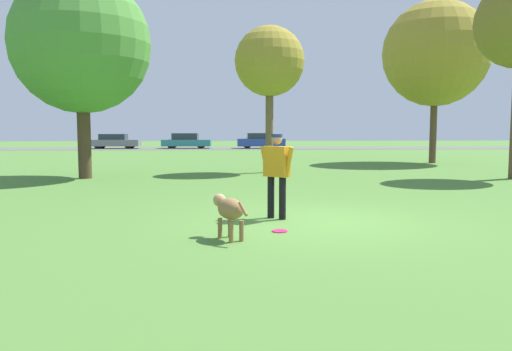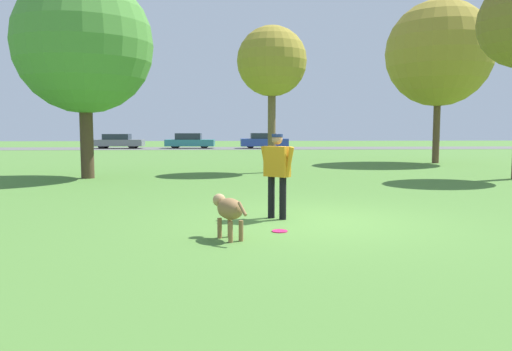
# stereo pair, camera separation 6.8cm
# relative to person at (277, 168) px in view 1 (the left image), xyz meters

# --- Properties ---
(ground_plane) EXTENTS (120.00, 120.00, 0.00)m
(ground_plane) POSITION_rel_person_xyz_m (0.71, -0.34, -0.95)
(ground_plane) COLOR #4C7A33
(far_road_strip) EXTENTS (120.00, 6.00, 0.01)m
(far_road_strip) POSITION_rel_person_xyz_m (0.71, 33.63, -0.94)
(far_road_strip) COLOR #5B5B59
(far_road_strip) RESTS_ON ground_plane
(person) EXTENTS (0.62, 0.55, 1.59)m
(person) POSITION_rel_person_xyz_m (0.00, 0.00, 0.00)
(person) COLOR black
(person) RESTS_ON ground_plane
(dog) EXTENTS (0.59, 0.89, 0.67)m
(dog) POSITION_rel_person_xyz_m (-0.91, -1.69, -0.49)
(dog) COLOR olive
(dog) RESTS_ON ground_plane
(frisbee) EXTENTS (0.26, 0.26, 0.02)m
(frisbee) POSITION_rel_person_xyz_m (-0.07, -1.19, -0.94)
(frisbee) COLOR #E52366
(frisbee) RESTS_ON ground_plane
(tree_far_right) EXTENTS (5.09, 5.09, 7.86)m
(tree_far_right) POSITION_rel_person_xyz_m (9.29, 14.75, 4.36)
(tree_far_right) COLOR brown
(tree_far_right) RESTS_ON ground_plane
(tree_mid_center) EXTENTS (2.65, 2.65, 5.56)m
(tree_mid_center) POSITION_rel_person_xyz_m (0.76, 9.90, 3.25)
(tree_mid_center) COLOR brown
(tree_mid_center) RESTS_ON ground_plane
(tree_near_left) EXTENTS (4.60, 4.60, 6.80)m
(tree_near_left) POSITION_rel_person_xyz_m (-5.71, 8.03, 3.53)
(tree_near_left) COLOR #4C3826
(tree_near_left) RESTS_ON ground_plane
(parked_car_grey) EXTENTS (4.20, 1.75, 1.24)m
(parked_car_grey) POSITION_rel_person_xyz_m (-10.24, 33.77, -0.33)
(parked_car_grey) COLOR slate
(parked_car_grey) RESTS_ON ground_plane
(parked_car_teal) EXTENTS (4.22, 1.90, 1.30)m
(parked_car_teal) POSITION_rel_person_xyz_m (-4.20, 33.78, -0.32)
(parked_car_teal) COLOR teal
(parked_car_teal) RESTS_ON ground_plane
(parked_car_blue) EXTENTS (4.04, 1.74, 1.31)m
(parked_car_blue) POSITION_rel_person_xyz_m (2.15, 33.37, -0.31)
(parked_car_blue) COLOR #284293
(parked_car_blue) RESTS_ON ground_plane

